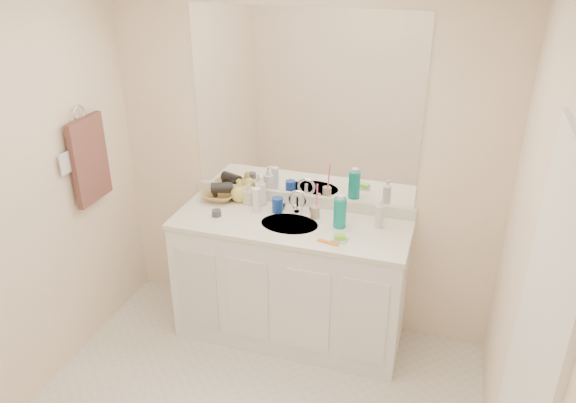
# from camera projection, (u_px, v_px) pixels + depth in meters

# --- Properties ---
(wall_back) EXTENTS (2.60, 0.02, 2.40)m
(wall_back) POSITION_uv_depth(u_px,v_px,m) (303.00, 160.00, 3.67)
(wall_back) COLOR #FDE5C6
(wall_back) RESTS_ON floor
(wall_right) EXTENTS (0.02, 2.60, 2.40)m
(wall_right) POSITION_uv_depth(u_px,v_px,m) (529.00, 314.00, 2.20)
(wall_right) COLOR #FDE5C6
(wall_right) RESTS_ON floor
(vanity_cabinet) EXTENTS (1.50, 0.55, 0.85)m
(vanity_cabinet) POSITION_uv_depth(u_px,v_px,m) (290.00, 282.00, 3.77)
(vanity_cabinet) COLOR white
(vanity_cabinet) RESTS_ON floor
(countertop) EXTENTS (1.52, 0.57, 0.03)m
(countertop) POSITION_uv_depth(u_px,v_px,m) (290.00, 224.00, 3.58)
(countertop) COLOR silver
(countertop) RESTS_ON vanity_cabinet
(backsplash) EXTENTS (1.52, 0.03, 0.08)m
(backsplash) POSITION_uv_depth(u_px,v_px,m) (302.00, 200.00, 3.78)
(backsplash) COLOR beige
(backsplash) RESTS_ON countertop
(sink_basin) EXTENTS (0.37, 0.37, 0.02)m
(sink_basin) POSITION_uv_depth(u_px,v_px,m) (289.00, 225.00, 3.56)
(sink_basin) COLOR #B8B2A1
(sink_basin) RESTS_ON countertop
(faucet) EXTENTS (0.02, 0.02, 0.11)m
(faucet) POSITION_uv_depth(u_px,v_px,m) (298.00, 204.00, 3.68)
(faucet) COLOR silver
(faucet) RESTS_ON countertop
(mirror) EXTENTS (1.48, 0.01, 1.20)m
(mirror) POSITION_uv_depth(u_px,v_px,m) (303.00, 107.00, 3.50)
(mirror) COLOR white
(mirror) RESTS_ON wall_back
(blue_mug) EXTENTS (0.08, 0.08, 0.10)m
(blue_mug) POSITION_uv_depth(u_px,v_px,m) (277.00, 205.00, 3.68)
(blue_mug) COLOR navy
(blue_mug) RESTS_ON countertop
(tan_cup) EXTENTS (0.07, 0.07, 0.08)m
(tan_cup) POSITION_uv_depth(u_px,v_px,m) (315.00, 212.00, 3.61)
(tan_cup) COLOR tan
(tan_cup) RESTS_ON countertop
(toothbrush) EXTENTS (0.02, 0.04, 0.19)m
(toothbrush) POSITION_uv_depth(u_px,v_px,m) (317.00, 197.00, 3.56)
(toothbrush) COLOR #F3409D
(toothbrush) RESTS_ON tan_cup
(mouthwash_bottle) EXTENTS (0.10, 0.10, 0.19)m
(mouthwash_bottle) POSITION_uv_depth(u_px,v_px,m) (340.00, 213.00, 3.48)
(mouthwash_bottle) COLOR #0B887B
(mouthwash_bottle) RESTS_ON countertop
(clear_pump_bottle) EXTENTS (0.06, 0.06, 0.15)m
(clear_pump_bottle) POSITION_uv_depth(u_px,v_px,m) (379.00, 217.00, 3.48)
(clear_pump_bottle) COLOR silver
(clear_pump_bottle) RESTS_ON countertop
(soap_dish) EXTENTS (0.10, 0.08, 0.01)m
(soap_dish) POSITION_uv_depth(u_px,v_px,m) (340.00, 239.00, 3.36)
(soap_dish) COLOR silver
(soap_dish) RESTS_ON countertop
(green_soap) EXTENTS (0.08, 0.07, 0.02)m
(green_soap) POSITION_uv_depth(u_px,v_px,m) (340.00, 237.00, 3.35)
(green_soap) COLOR #80DD36
(green_soap) RESTS_ON soap_dish
(orange_comb) EXTENTS (0.14, 0.05, 0.01)m
(orange_comb) POSITION_uv_depth(u_px,v_px,m) (328.00, 242.00, 3.33)
(orange_comb) COLOR orange
(orange_comb) RESTS_ON countertop
(dark_jar) EXTENTS (0.08, 0.08, 0.04)m
(dark_jar) POSITION_uv_depth(u_px,v_px,m) (217.00, 213.00, 3.64)
(dark_jar) COLOR #3C3B43
(dark_jar) RESTS_ON countertop
(extra_white_bottle) EXTENTS (0.07, 0.07, 0.17)m
(extra_white_bottle) POSITION_uv_depth(u_px,v_px,m) (257.00, 200.00, 3.67)
(extra_white_bottle) COLOR white
(extra_white_bottle) RESTS_ON countertop
(soap_bottle_white) EXTENTS (0.11, 0.11, 0.21)m
(soap_bottle_white) POSITION_uv_depth(u_px,v_px,m) (261.00, 190.00, 3.75)
(soap_bottle_white) COLOR white
(soap_bottle_white) RESTS_ON countertop
(soap_bottle_cream) EXTENTS (0.09, 0.09, 0.15)m
(soap_bottle_cream) POSITION_uv_depth(u_px,v_px,m) (249.00, 194.00, 3.78)
(soap_bottle_cream) COLOR beige
(soap_bottle_cream) RESTS_ON countertop
(soap_bottle_yellow) EXTENTS (0.15, 0.15, 0.16)m
(soap_bottle_yellow) POSITION_uv_depth(u_px,v_px,m) (240.00, 190.00, 3.82)
(soap_bottle_yellow) COLOR #CFB950
(soap_bottle_yellow) RESTS_ON countertop
(wicker_basket) EXTENTS (0.26, 0.26, 0.06)m
(wicker_basket) POSITION_uv_depth(u_px,v_px,m) (220.00, 195.00, 3.86)
(wicker_basket) COLOR #AC8445
(wicker_basket) RESTS_ON countertop
(hair_dryer) EXTENTS (0.16, 0.12, 0.07)m
(hair_dryer) POSITION_uv_depth(u_px,v_px,m) (222.00, 188.00, 3.83)
(hair_dryer) COLOR black
(hair_dryer) RESTS_ON wicker_basket
(towel_ring) EXTENTS (0.01, 0.11, 0.11)m
(towel_ring) POSITION_uv_depth(u_px,v_px,m) (79.00, 114.00, 3.41)
(towel_ring) COLOR silver
(towel_ring) RESTS_ON wall_left
(hand_towel) EXTENTS (0.04, 0.32, 0.55)m
(hand_towel) POSITION_uv_depth(u_px,v_px,m) (90.00, 160.00, 3.53)
(hand_towel) COLOR #452825
(hand_towel) RESTS_ON towel_ring
(switch_plate) EXTENTS (0.01, 0.08, 0.13)m
(switch_plate) POSITION_uv_depth(u_px,v_px,m) (65.00, 164.00, 3.35)
(switch_plate) COLOR silver
(switch_plate) RESTS_ON wall_left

